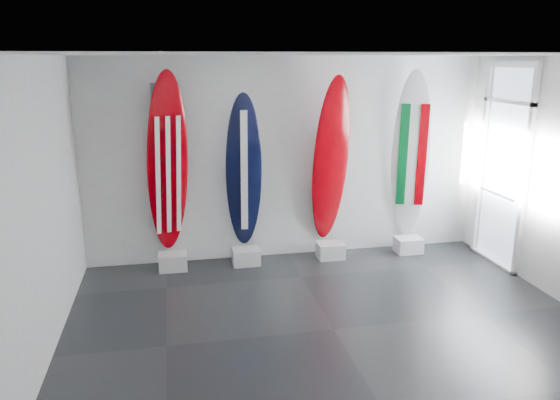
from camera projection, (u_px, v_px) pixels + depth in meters
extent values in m
plane|color=black|center=(334.00, 329.00, 6.12)|extent=(6.00, 6.00, 0.00)
plane|color=white|center=(341.00, 55.00, 5.36)|extent=(6.00, 6.00, 0.00)
plane|color=silver|center=(288.00, 159.00, 8.11)|extent=(6.00, 0.00, 6.00)
plane|color=silver|center=(457.00, 302.00, 3.37)|extent=(6.00, 0.00, 6.00)
plane|color=silver|center=(35.00, 217.00, 5.17)|extent=(0.00, 5.00, 5.00)
cube|color=silver|center=(173.00, 262.00, 7.82)|extent=(0.40, 0.30, 0.24)
ellipsoid|color=#8A0006|center=(168.00, 164.00, 7.56)|extent=(0.68, 0.57, 2.60)
cube|color=silver|center=(246.00, 256.00, 8.02)|extent=(0.40, 0.30, 0.24)
ellipsoid|color=black|center=(244.00, 172.00, 7.80)|extent=(0.54, 0.40, 2.29)
cube|color=silver|center=(330.00, 251.00, 8.27)|extent=(0.40, 0.30, 0.24)
ellipsoid|color=#8A0006|center=(331.00, 161.00, 8.02)|extent=(0.65, 0.55, 2.52)
cube|color=silver|center=(408.00, 245.00, 8.52)|extent=(0.40, 0.30, 0.24)
ellipsoid|color=white|center=(411.00, 156.00, 8.25)|extent=(0.66, 0.51, 2.58)
cube|color=silver|center=(124.00, 243.00, 7.91)|extent=(0.09, 0.02, 0.13)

